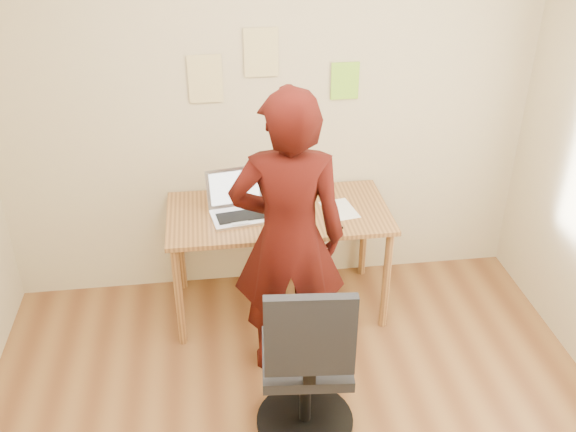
{
  "coord_description": "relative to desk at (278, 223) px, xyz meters",
  "views": [
    {
      "loc": [
        -0.39,
        -2.12,
        2.73
      ],
      "look_at": [
        0.03,
        0.95,
        0.95
      ],
      "focal_mm": 40.0,
      "sensor_mm": 36.0,
      "label": 1
    }
  ],
  "objects": [
    {
      "name": "paper_sheet",
      "position": [
        0.39,
        -0.03,
        0.09
      ],
      "size": [
        0.23,
        0.3,
        0.0
      ],
      "primitive_type": "cube",
      "rotation": [
        0.0,
        0.0,
        0.18
      ],
      "color": "white",
      "rests_on": "desk"
    },
    {
      "name": "wall_note_mid",
      "position": [
        -0.05,
        0.36,
        1.0
      ],
      "size": [
        0.21,
        0.0,
        0.3
      ],
      "primitive_type": "cube",
      "color": "#D9C581",
      "rests_on": "room"
    },
    {
      "name": "room",
      "position": [
        -0.02,
        -1.38,
        0.7
      ],
      "size": [
        3.58,
        3.58,
        2.78
      ],
      "color": "brown",
      "rests_on": "ground"
    },
    {
      "name": "desk",
      "position": [
        0.0,
        0.0,
        0.0
      ],
      "size": [
        1.4,
        0.7,
        0.74
      ],
      "color": "#A26F38",
      "rests_on": "ground"
    },
    {
      "name": "wall_note_right",
      "position": [
        0.47,
        0.36,
        0.8
      ],
      "size": [
        0.18,
        0.0,
        0.24
      ],
      "primitive_type": "cube",
      "color": "#8EDB31",
      "rests_on": "room"
    },
    {
      "name": "person",
      "position": [
        -0.01,
        -0.56,
        0.22
      ],
      "size": [
        0.68,
        0.48,
        1.75
      ],
      "primitive_type": "imported",
      "rotation": [
        0.0,
        0.0,
        3.04
      ],
      "color": "#330A07",
      "rests_on": "ground"
    },
    {
      "name": "laptop",
      "position": [
        -0.25,
        0.01,
        0.14
      ],
      "size": [
        0.4,
        0.37,
        0.26
      ],
      "rotation": [
        0.0,
        0.0,
        0.16
      ],
      "color": "silver",
      "rests_on": "desk"
    },
    {
      "name": "office_chair",
      "position": [
        0.01,
        -1.12,
        -0.22
      ],
      "size": [
        0.53,
        0.53,
        1.02
      ],
      "rotation": [
        0.0,
        0.0,
        -0.09
      ],
      "color": "black",
      "rests_on": "ground"
    },
    {
      "name": "phone",
      "position": [
        0.32,
        -0.21,
        0.09
      ],
      "size": [
        0.09,
        0.14,
        0.01
      ],
      "rotation": [
        0.0,
        0.0,
        0.2
      ],
      "color": "black",
      "rests_on": "desk"
    },
    {
      "name": "wall_note_left",
      "position": [
        -0.4,
        0.36,
        0.85
      ],
      "size": [
        0.21,
        0.0,
        0.3
      ],
      "primitive_type": "cube",
      "color": "#D9C581",
      "rests_on": "room"
    }
  ]
}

